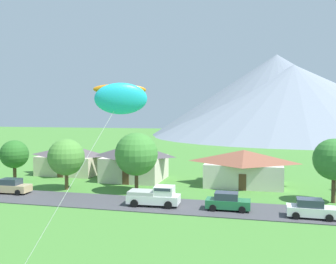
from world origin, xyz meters
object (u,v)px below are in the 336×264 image
object	(u,v)px
house_leftmost	(135,161)
tree_center	(136,154)
tree_near_left	(334,159)
parked_car_tan_mid_east	(12,186)
kite_flyer_with_kite	(118,103)
house_rightmost	(71,159)
house_right_center	(244,167)
tree_right_of_center	(66,157)
tree_left_of_center	(14,154)
parked_car_green_west_end	(228,202)
pickup_truck_white_west_side	(155,196)
parked_car_white_mid_west	(311,209)

from	to	relation	value
house_leftmost	tree_center	distance (m)	8.42
tree_near_left	parked_car_tan_mid_east	world-z (taller)	tree_near_left
parked_car_tan_mid_east	kite_flyer_with_kite	world-z (taller)	kite_flyer_with_kite
tree_center	kite_flyer_with_kite	bearing A→B (deg)	-73.34
kite_flyer_with_kite	house_rightmost	bearing A→B (deg)	122.19
house_leftmost	house_right_center	xyz separation A→B (m)	(14.88, -0.13, -0.28)
house_leftmost	house_right_center	world-z (taller)	house_leftmost
tree_near_left	tree_right_of_center	xyz separation A→B (m)	(-30.30, -0.62, -0.58)
kite_flyer_with_kite	house_right_center	bearing A→B (deg)	80.68
house_leftmost	tree_near_left	distance (m)	25.54
house_leftmost	tree_near_left	size ratio (longest dim) A/B	1.27
house_rightmost	tree_near_left	bearing A→B (deg)	-15.21
house_right_center	kite_flyer_with_kite	distance (m)	32.16
tree_left_of_center	parked_car_tan_mid_east	xyz separation A→B (m)	(3.66, -5.55, -2.99)
house_right_center	tree_left_of_center	distance (m)	30.13
tree_right_of_center	parked_car_green_west_end	distance (m)	20.74
house_rightmost	pickup_truck_white_west_side	size ratio (longest dim) A/B	1.80
house_right_center	parked_car_green_west_end	xyz separation A→B (m)	(-0.99, -13.08, -1.49)
tree_right_of_center	kite_flyer_with_kite	bearing A→B (deg)	-55.37
parked_car_tan_mid_east	kite_flyer_with_kite	bearing A→B (deg)	-42.72
tree_near_left	parked_car_green_west_end	xyz separation A→B (m)	(-10.44, -5.71, -3.66)
tree_center	kite_flyer_with_kite	world-z (taller)	kite_flyer_with_kite
house_rightmost	parked_car_green_west_end	bearing A→B (deg)	-31.60
tree_center	tree_right_of_center	distance (m)	8.85
tree_left_of_center	parked_car_tan_mid_east	bearing A→B (deg)	-56.61
parked_car_tan_mid_east	tree_center	bearing A→B (deg)	16.79
house_right_center	parked_car_tan_mid_east	distance (m)	28.37
house_rightmost	tree_right_of_center	bearing A→B (deg)	-63.78
parked_car_green_west_end	kite_flyer_with_kite	bearing A→B (deg)	-102.91
tree_center	parked_car_white_mid_west	bearing A→B (deg)	-19.17
house_right_center	tree_center	distance (m)	14.38
tree_center	pickup_truck_white_west_side	bearing A→B (deg)	-55.66
house_right_center	parked_car_white_mid_west	size ratio (longest dim) A/B	2.44
tree_left_of_center	parked_car_tan_mid_east	world-z (taller)	tree_left_of_center
parked_car_green_west_end	tree_right_of_center	bearing A→B (deg)	165.63
house_rightmost	parked_car_green_west_end	size ratio (longest dim) A/B	2.25
tree_near_left	pickup_truck_white_west_side	world-z (taller)	tree_near_left
tree_left_of_center	tree_center	bearing A→B (deg)	-4.59
tree_center	tree_right_of_center	size ratio (longest dim) A/B	1.14
tree_right_of_center	pickup_truck_white_west_side	size ratio (longest dim) A/B	1.17
house_rightmost	tree_left_of_center	distance (m)	9.26
tree_right_of_center	parked_car_green_west_end	xyz separation A→B (m)	(19.86, -5.09, -3.08)
house_rightmost	kite_flyer_with_kite	distance (m)	39.83
tree_center	pickup_truck_white_west_side	size ratio (longest dim) A/B	1.34
tree_left_of_center	house_rightmost	bearing A→B (deg)	67.04
house_rightmost	tree_center	size ratio (longest dim) A/B	1.35
tree_left_of_center	parked_car_green_west_end	distance (m)	29.44
tree_left_of_center	parked_car_white_mid_west	distance (m)	36.80
house_leftmost	tree_center	world-z (taller)	tree_center
tree_center	parked_car_green_west_end	distance (m)	12.87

